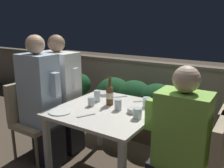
# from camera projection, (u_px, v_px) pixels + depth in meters

# --- Properties ---
(parapet_wall) EXTENTS (9.00, 0.18, 0.89)m
(parapet_wall) POSITION_uv_depth(u_px,v_px,m) (168.00, 91.00, 3.65)
(parapet_wall) COLOR gray
(parapet_wall) RESTS_ON ground_plane
(dining_table) EXTENTS (0.90, 0.93, 0.70)m
(dining_table) POSITION_uv_depth(u_px,v_px,m) (108.00, 117.00, 2.25)
(dining_table) COLOR silver
(dining_table) RESTS_ON ground_plane
(planter_hedge) EXTENTS (1.17, 0.47, 0.75)m
(planter_hedge) POSITION_uv_depth(u_px,v_px,m) (134.00, 105.00, 3.14)
(planter_hedge) COLOR brown
(planter_hedge) RESTS_ON ground_plane
(chair_left_near) EXTENTS (0.43, 0.42, 0.86)m
(chair_left_near) POSITION_uv_depth(u_px,v_px,m) (31.00, 113.00, 2.59)
(chair_left_near) COLOR tan
(chair_left_near) RESTS_ON ground_plane
(person_blue_shirt) EXTENTS (0.47, 0.26, 1.37)m
(person_blue_shirt) POSITION_uv_depth(u_px,v_px,m) (42.00, 101.00, 2.45)
(person_blue_shirt) COLOR #282833
(person_blue_shirt) RESTS_ON ground_plane
(chair_left_far) EXTENTS (0.43, 0.42, 0.86)m
(chair_left_far) POSITION_uv_depth(u_px,v_px,m) (50.00, 104.00, 2.88)
(chair_left_far) COLOR tan
(chair_left_far) RESTS_ON ground_plane
(person_white_polo) EXTENTS (0.52, 0.26, 1.35)m
(person_white_polo) POSITION_uv_depth(u_px,v_px,m) (61.00, 94.00, 2.74)
(person_white_polo) COLOR #282833
(person_white_polo) RESTS_ON ground_plane
(chair_right_near) EXTENTS (0.43, 0.42, 0.86)m
(chair_right_near) POSITION_uv_depth(u_px,v_px,m) (203.00, 162.00, 1.68)
(chair_right_near) COLOR tan
(chair_right_near) RESTS_ON ground_plane
(person_green_blouse) EXTENTS (0.47, 0.26, 1.20)m
(person_green_blouse) POSITION_uv_depth(u_px,v_px,m) (177.00, 144.00, 1.76)
(person_green_blouse) COLOR #282833
(person_green_blouse) RESTS_ON ground_plane
(chair_right_far) EXTENTS (0.43, 0.42, 0.86)m
(chair_right_far) POSITION_uv_depth(u_px,v_px,m) (209.00, 144.00, 1.94)
(chair_right_far) COLOR tan
(chair_right_far) RESTS_ON ground_plane
(beer_bottle) EXTENTS (0.07, 0.07, 0.28)m
(beer_bottle) POSITION_uv_depth(u_px,v_px,m) (110.00, 94.00, 2.30)
(beer_bottle) COLOR brown
(beer_bottle) RESTS_ON dining_table
(plate_0) EXTENTS (0.21, 0.21, 0.01)m
(plate_0) POSITION_uv_depth(u_px,v_px,m) (60.00, 112.00, 2.13)
(plate_0) COLOR white
(plate_0) RESTS_ON dining_table
(bowl_0) EXTENTS (0.15, 0.15, 0.03)m
(bowl_0) POSITION_uv_depth(u_px,v_px,m) (104.00, 93.00, 2.63)
(bowl_0) COLOR beige
(bowl_0) RESTS_ON dining_table
(bowl_1) EXTENTS (0.11, 0.11, 0.04)m
(bowl_1) POSITION_uv_depth(u_px,v_px,m) (134.00, 110.00, 2.11)
(bowl_1) COLOR beige
(bowl_1) RESTS_ON dining_table
(glass_cup_0) EXTENTS (0.07, 0.07, 0.09)m
(glass_cup_0) POSITION_uv_depth(u_px,v_px,m) (137.00, 113.00, 1.98)
(glass_cup_0) COLOR silver
(glass_cup_0) RESTS_ON dining_table
(glass_cup_1) EXTENTS (0.06, 0.06, 0.09)m
(glass_cup_1) POSITION_uv_depth(u_px,v_px,m) (91.00, 102.00, 2.28)
(glass_cup_1) COLOR silver
(glass_cup_1) RESTS_ON dining_table
(glass_cup_2) EXTENTS (0.06, 0.06, 0.12)m
(glass_cup_2) POSITION_uv_depth(u_px,v_px,m) (97.00, 96.00, 2.41)
(glass_cup_2) COLOR silver
(glass_cup_2) RESTS_ON dining_table
(glass_cup_3) EXTENTS (0.07, 0.07, 0.09)m
(glass_cup_3) POSITION_uv_depth(u_px,v_px,m) (147.00, 102.00, 2.25)
(glass_cup_3) COLOR silver
(glass_cup_3) RESTS_ON dining_table
(glass_cup_4) EXTENTS (0.07, 0.07, 0.10)m
(glass_cup_4) POSITION_uv_depth(u_px,v_px,m) (118.00, 105.00, 2.18)
(glass_cup_4) COLOR silver
(glass_cup_4) RESTS_ON dining_table
(fork_0) EXTENTS (0.14, 0.13, 0.01)m
(fork_0) POSITION_uv_depth(u_px,v_px,m) (142.00, 101.00, 2.41)
(fork_0) COLOR silver
(fork_0) RESTS_ON dining_table
(fork_1) EXTENTS (0.10, 0.16, 0.01)m
(fork_1) POSITION_uv_depth(u_px,v_px,m) (86.00, 115.00, 2.05)
(fork_1) COLOR silver
(fork_1) RESTS_ON dining_table
(fork_2) EXTENTS (0.13, 0.14, 0.01)m
(fork_2) POSITION_uv_depth(u_px,v_px,m) (120.00, 97.00, 2.56)
(fork_2) COLOR silver
(fork_2) RESTS_ON dining_table
(potted_plant) EXTENTS (0.36, 0.36, 0.76)m
(potted_plant) POSITION_uv_depth(u_px,v_px,m) (79.00, 93.00, 3.55)
(potted_plant) COLOR brown
(potted_plant) RESTS_ON ground_plane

